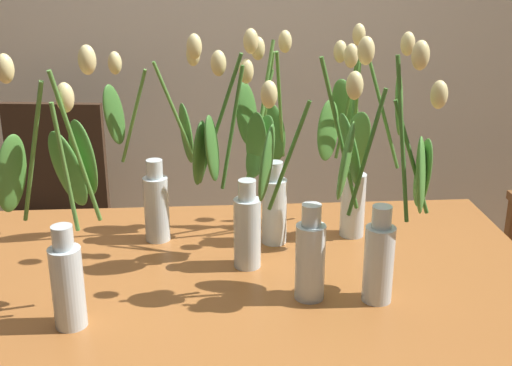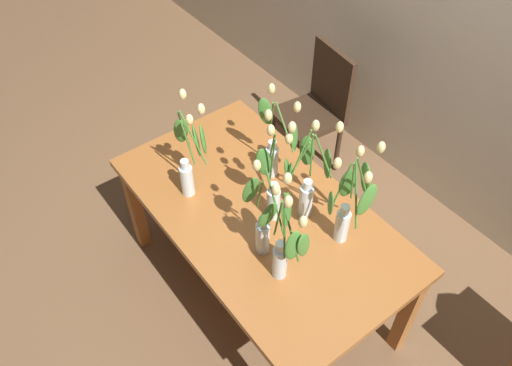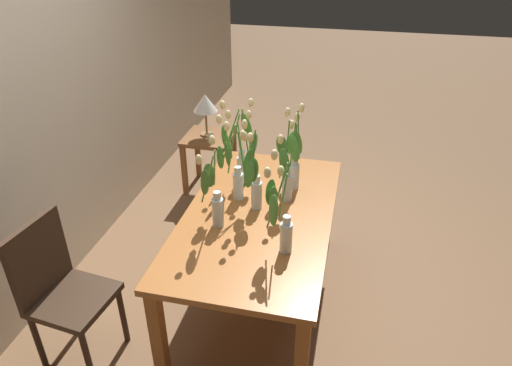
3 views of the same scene
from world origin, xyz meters
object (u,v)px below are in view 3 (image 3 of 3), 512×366
(tulip_vase_3, at_px, (240,150))
(pillar_candle, at_px, (211,138))
(side_table, at_px, (209,147))
(tulip_vase_5, at_px, (255,185))
(tulip_vase_6, at_px, (237,169))
(tulip_vase_0, at_px, (295,160))
(tulip_vase_2, at_px, (286,174))
(tulip_vase_1, at_px, (281,218))
(table_lamp, at_px, (205,104))
(dining_table, at_px, (259,225))
(tulip_vase_4, at_px, (214,199))
(dining_chair, at_px, (60,286))

(tulip_vase_3, height_order, pillar_candle, tulip_vase_3)
(tulip_vase_3, distance_m, side_table, 1.33)
(tulip_vase_5, bearing_deg, tulip_vase_6, 55.55)
(tulip_vase_0, height_order, tulip_vase_2, same)
(tulip_vase_1, bearing_deg, table_lamp, 29.72)
(tulip_vase_3, relative_size, tulip_vase_6, 0.98)
(tulip_vase_0, relative_size, side_table, 1.07)
(dining_table, height_order, side_table, dining_table)
(tulip_vase_1, bearing_deg, tulip_vase_5, 31.91)
(tulip_vase_0, bearing_deg, tulip_vase_3, 88.69)
(tulip_vase_4, xyz_separation_m, tulip_vase_6, (0.30, -0.06, 0.05))
(tulip_vase_4, xyz_separation_m, dining_chair, (-0.48, 0.78, -0.40))
(tulip_vase_0, relative_size, tulip_vase_6, 1.01)
(tulip_vase_5, bearing_deg, tulip_vase_3, 27.73)
(dining_chair, distance_m, table_lamp, 2.14)
(tulip_vase_1, xyz_separation_m, tulip_vase_4, (0.16, 0.42, -0.04))
(tulip_vase_4, height_order, side_table, tulip_vase_4)
(tulip_vase_4, bearing_deg, pillar_candle, 19.21)
(tulip_vase_1, relative_size, table_lamp, 1.46)
(tulip_vase_3, bearing_deg, tulip_vase_1, -150.05)
(dining_table, distance_m, tulip_vase_1, 0.49)
(tulip_vase_3, height_order, table_lamp, tulip_vase_3)
(table_lamp, bearing_deg, dining_chair, 175.12)
(table_lamp, bearing_deg, tulip_vase_2, -142.67)
(table_lamp, bearing_deg, dining_table, -150.38)
(tulip_vase_2, height_order, pillar_candle, tulip_vase_2)
(tulip_vase_0, height_order, tulip_vase_4, tulip_vase_0)
(tulip_vase_1, distance_m, tulip_vase_4, 0.45)
(tulip_vase_3, relative_size, side_table, 1.03)
(tulip_vase_0, height_order, side_table, tulip_vase_0)
(tulip_vase_6, bearing_deg, tulip_vase_1, -141.65)
(dining_table, xyz_separation_m, tulip_vase_3, (0.37, 0.21, 0.32))
(tulip_vase_2, distance_m, side_table, 1.62)
(tulip_vase_6, xyz_separation_m, side_table, (1.30, 0.63, -0.54))
(tulip_vase_0, xyz_separation_m, tulip_vase_2, (-0.16, 0.03, -0.02))
(tulip_vase_1, bearing_deg, tulip_vase_0, 2.83)
(tulip_vase_6, distance_m, side_table, 1.54)
(tulip_vase_2, xyz_separation_m, pillar_candle, (1.12, 0.87, -0.34))
(dining_table, relative_size, tulip_vase_1, 2.76)
(tulip_vase_1, xyz_separation_m, side_table, (1.76, 1.00, -0.52))
(tulip_vase_2, xyz_separation_m, dining_chair, (-0.86, 1.13, -0.40))
(tulip_vase_2, bearing_deg, tulip_vase_3, 63.20)
(tulip_vase_3, bearing_deg, side_table, 29.23)
(dining_table, xyz_separation_m, tulip_vase_2, (0.20, -0.13, 0.28))
(tulip_vase_3, xyz_separation_m, side_table, (1.06, 0.59, -0.54))
(tulip_vase_5, bearing_deg, dining_table, -133.47)
(tulip_vase_2, height_order, tulip_vase_3, tulip_vase_2)
(dining_table, distance_m, dining_chair, 1.21)
(side_table, height_order, pillar_candle, pillar_candle)
(side_table, bearing_deg, table_lamp, 44.43)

